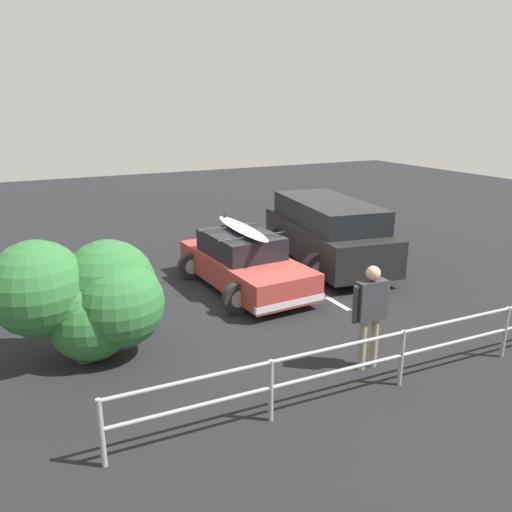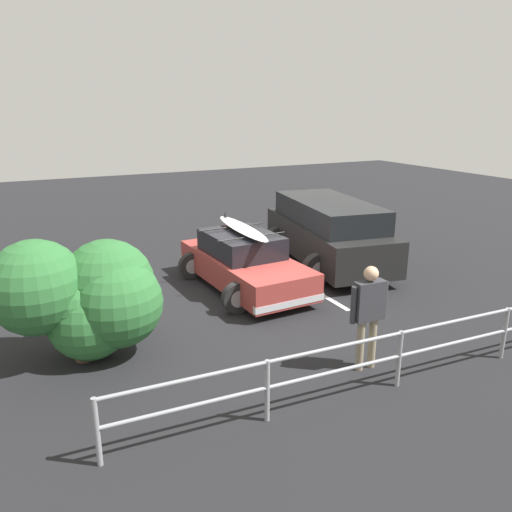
{
  "view_description": "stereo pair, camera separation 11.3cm",
  "coord_description": "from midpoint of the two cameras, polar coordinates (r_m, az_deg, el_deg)",
  "views": [
    {
      "loc": [
        4.72,
        9.64,
        4.13
      ],
      "look_at": [
        -0.05,
        0.21,
        0.95
      ],
      "focal_mm": 35.0,
      "sensor_mm": 36.0,
      "label": 1
    },
    {
      "loc": [
        4.62,
        9.69,
        4.13
      ],
      "look_at": [
        -0.05,
        0.21,
        0.95
      ],
      "focal_mm": 35.0,
      "sensor_mm": 36.0,
      "label": 2
    }
  ],
  "objects": [
    {
      "name": "suv_car",
      "position": [
        13.49,
        8.45,
        2.79
      ],
      "size": [
        3.08,
        5.05,
        1.76
      ],
      "color": "black",
      "rests_on": "ground"
    },
    {
      "name": "person_bystander",
      "position": [
        8.16,
        13.15,
        -5.86
      ],
      "size": [
        0.68,
        0.23,
        1.76
      ],
      "color": "gray",
      "rests_on": "ground"
    },
    {
      "name": "sedan_car",
      "position": [
        11.68,
        -1.12,
        -0.72
      ],
      "size": [
        2.45,
        4.09,
        1.58
      ],
      "color": "#9E3833",
      "rests_on": "ground"
    },
    {
      "name": "ground_plane",
      "position": [
        11.51,
        -0.4,
        -4.33
      ],
      "size": [
        44.0,
        44.0,
        0.02
      ],
      "primitive_type": "cube",
      "color": "black",
      "rests_on": "ground"
    },
    {
      "name": "parking_stripe",
      "position": [
        12.47,
        4.78,
        -2.65
      ],
      "size": [
        0.12,
        4.45,
        0.0
      ],
      "primitive_type": "cube",
      "rotation": [
        0.0,
        0.0,
        1.57
      ],
      "color": "silver",
      "rests_on": "ground"
    },
    {
      "name": "railing_fence",
      "position": [
        7.96,
        16.53,
        -10.13
      ],
      "size": [
        8.89,
        0.46,
        0.92
      ],
      "color": "gray",
      "rests_on": "ground"
    },
    {
      "name": "bush_near_left",
      "position": [
        8.78,
        -18.38,
        -4.53
      ],
      "size": [
        2.74,
        1.87,
        2.12
      ],
      "color": "#4C3828",
      "rests_on": "ground"
    }
  ]
}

